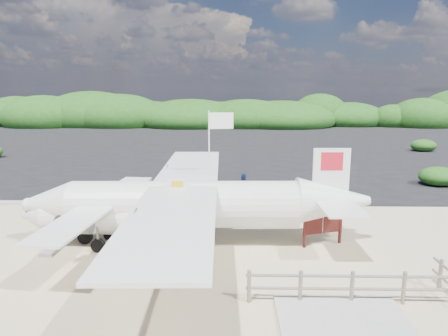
# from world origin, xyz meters

# --- Properties ---
(ground) EXTENTS (160.00, 160.00, 0.00)m
(ground) POSITION_xyz_m (0.00, 0.00, 0.00)
(ground) COLOR beige
(asphalt_apron) EXTENTS (90.00, 50.00, 0.04)m
(asphalt_apron) POSITION_xyz_m (0.00, 30.00, 0.00)
(asphalt_apron) COLOR #B2B2B2
(asphalt_apron) RESTS_ON ground
(walkway_pad) EXTENTS (3.50, 2.50, 0.10)m
(walkway_pad) POSITION_xyz_m (5.50, -6.00, 0.00)
(walkway_pad) COLOR #B2B2B2
(walkway_pad) RESTS_ON ground
(vegetation_band) EXTENTS (124.00, 8.00, 4.40)m
(vegetation_band) POSITION_xyz_m (0.00, 55.00, 0.00)
(vegetation_band) COLOR #B2B2B2
(vegetation_band) RESTS_ON ground
(fence) EXTENTS (6.40, 2.00, 1.10)m
(fence) POSITION_xyz_m (6.00, -5.00, 0.00)
(fence) COLOR #B2B2B2
(fence) RESTS_ON ground
(baggage_cart) EXTENTS (3.08, 2.23, 1.38)m
(baggage_cart) POSITION_xyz_m (-1.21, 1.25, 0.00)
(baggage_cart) COLOR blue
(baggage_cart) RESTS_ON ground
(flagpole) EXTENTS (1.12, 0.61, 5.30)m
(flagpole) POSITION_xyz_m (1.48, 1.27, 0.00)
(flagpole) COLOR white
(flagpole) RESTS_ON ground
(signboard) EXTENTS (1.79, 0.74, 1.51)m
(signboard) POSITION_xyz_m (6.12, -0.54, 0.00)
(signboard) COLOR #4C1915
(signboard) RESTS_ON ground
(crew_a) EXTENTS (0.59, 0.44, 1.47)m
(crew_a) POSITION_xyz_m (-4.15, 1.61, 0.74)
(crew_a) COLOR #14224B
(crew_a) RESTS_ON ground
(crew_b) EXTENTS (1.04, 0.94, 1.76)m
(crew_b) POSITION_xyz_m (-2.10, 3.95, 0.88)
(crew_b) COLOR #14224B
(crew_b) RESTS_ON ground
(crew_c) EXTENTS (1.20, 0.72, 1.92)m
(crew_c) POSITION_xyz_m (3.10, 4.45, 0.96)
(crew_c) COLOR #14224B
(crew_c) RESTS_ON ground
(aircraft_large) EXTENTS (17.06, 17.06, 4.98)m
(aircraft_large) POSITION_xyz_m (17.56, 21.27, 0.00)
(aircraft_large) COLOR #B2B2B2
(aircraft_large) RESTS_ON ground
(aircraft_small) EXTENTS (8.23, 8.23, 2.73)m
(aircraft_small) POSITION_xyz_m (-10.47, 29.80, 0.00)
(aircraft_small) COLOR #B2B2B2
(aircraft_small) RESTS_ON ground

